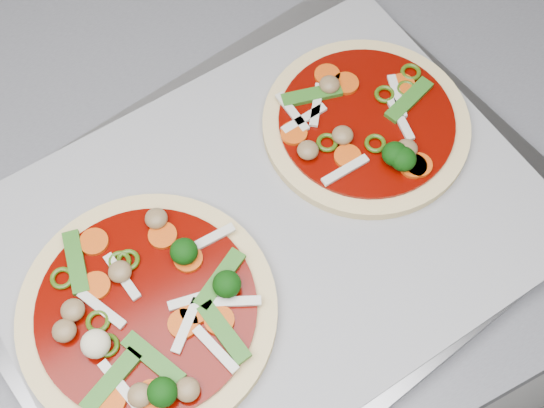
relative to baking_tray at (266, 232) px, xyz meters
name	(u,v)px	position (x,y,z in m)	size (l,w,h in m)	color
base_cabinet	(128,381)	(-0.19, 0.08, -0.48)	(3.60, 0.60, 0.86)	silver
countertop	(45,259)	(-0.19, 0.08, -0.03)	(3.60, 0.60, 0.04)	slate
baking_tray	(266,232)	(0.00, 0.00, 0.00)	(0.50, 0.37, 0.02)	gray
parchment	(266,227)	(0.00, 0.00, 0.01)	(0.48, 0.35, 0.00)	#94949A
pizza_left	(148,312)	(-0.12, -0.03, 0.02)	(0.26, 0.26, 0.04)	#E9C78C
pizza_right	(366,125)	(0.13, 0.05, 0.02)	(0.23, 0.23, 0.03)	#E9C78C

